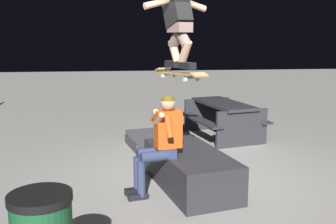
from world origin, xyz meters
TOP-DOWN VIEW (x-y plane):
  - ground_plane at (0.00, 0.00)m, footprint 40.00×40.00m
  - ledge_box_main at (-0.15, 0.18)m, footprint 1.89×1.18m
  - person_sitting_on_ledge at (-0.34, 0.61)m, footprint 0.59×0.78m
  - skateboard at (-0.43, 0.37)m, footprint 1.02×0.56m
  - skater_airborne at (-0.38, 0.40)m, footprint 0.63×0.85m
  - kicker_ramp at (1.92, 0.56)m, footprint 1.14×0.99m
  - picnic_table_back at (2.53, -1.02)m, footprint 1.96×1.69m

SIDE VIEW (x-z plane):
  - ground_plane at x=0.00m, z-range 0.00..0.00m
  - kicker_ramp at x=1.92m, z-range -0.12..0.24m
  - ledge_box_main at x=-0.15m, z-range 0.00..0.52m
  - picnic_table_back at x=2.53m, z-range 0.12..0.87m
  - person_sitting_on_ledge at x=-0.34m, z-range 0.08..1.43m
  - skateboard at x=-0.43m, z-range 1.56..1.69m
  - skater_airborne at x=-0.38m, z-range 1.75..2.87m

